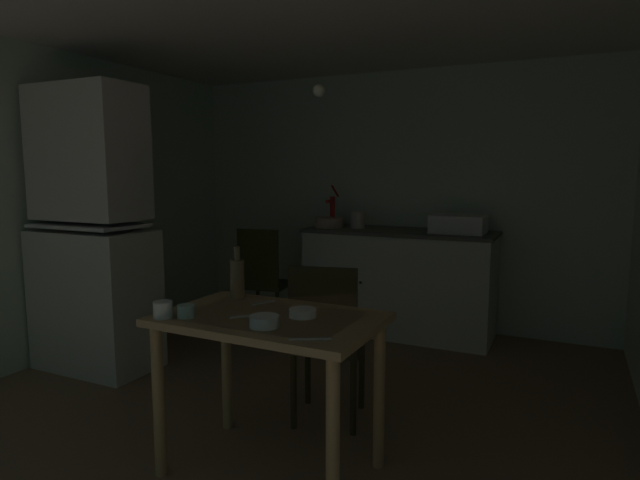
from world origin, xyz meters
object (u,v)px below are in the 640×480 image
sink_basin (458,224)px  serving_bowl_wide (264,321)px  chair_far_side (327,340)px  chair_by_counter (263,279)px  hutch_cabinet (93,239)px  mixing_bowl_counter (330,222)px  dining_table (270,341)px  mug_dark (163,310)px  hand_pump (332,208)px  glass_bottle (237,277)px

sink_basin → serving_bowl_wide: size_ratio=3.36×
chair_far_side → chair_by_counter: (-1.22, 1.31, -0.00)m
hutch_cabinet → serving_bowl_wide: bearing=-22.8°
hutch_cabinet → mixing_bowl_counter: hutch_cabinet is taller
dining_table → mug_dark: bearing=-150.2°
hand_pump → sink_basin: bearing=-2.2°
hutch_cabinet → mug_dark: size_ratio=23.27×
hutch_cabinet → dining_table: bearing=-19.2°
hand_pump → chair_far_side: bearing=-66.8°
hand_pump → chair_by_counter: hand_pump is taller
chair_far_side → dining_table: bearing=-94.2°
chair_by_counter → mug_dark: size_ratio=10.85×
chair_far_side → serving_bowl_wide: (0.03, -0.72, 0.30)m
sink_basin → mixing_bowl_counter: sink_basin is taller
dining_table → glass_bottle: size_ratio=3.81×
chair_far_side → mug_dark: size_ratio=10.67×
hand_pump → mug_dark: 2.75m
sink_basin → chair_far_side: bearing=-101.1°
chair_far_side → glass_bottle: bearing=-140.1°
serving_bowl_wide → glass_bottle: bearing=135.6°
sink_basin → mug_dark: 2.80m
mug_dark → dining_table: bearing=29.8°
serving_bowl_wide → hutch_cabinet: bearing=157.2°
hand_pump → serving_bowl_wide: size_ratio=2.98×
hand_pump → mixing_bowl_counter: hand_pump is taller
chair_far_side → glass_bottle: glass_bottle is taller
hutch_cabinet → glass_bottle: 1.59m
sink_basin → serving_bowl_wide: bearing=-97.3°
glass_bottle → mug_dark: bearing=-99.9°
glass_bottle → chair_by_counter: bearing=117.2°
hand_pump → mixing_bowl_counter: size_ratio=1.42×
sink_basin → mixing_bowl_counter: size_ratio=1.60×
hand_pump → chair_by_counter: (-0.40, -0.60, -0.60)m
hutch_cabinet → mug_dark: (1.45, -0.89, -0.14)m
mixing_bowl_counter → glass_bottle: bearing=-78.8°
sink_basin → hand_pump: hand_pump is taller
hutch_cabinet → mixing_bowl_counter: (1.11, 1.72, 0.02)m
serving_bowl_wide → glass_bottle: glass_bottle is taller
sink_basin → serving_bowl_wide: (-0.33, -2.59, -0.21)m
serving_bowl_wide → mug_dark: size_ratio=1.49×
hutch_cabinet → hand_pump: 2.13m
hand_pump → glass_bottle: 2.28m
hutch_cabinet → chair_by_counter: (0.69, 1.22, -0.46)m
hutch_cabinet → mixing_bowl_counter: bearing=57.3°
serving_bowl_wide → glass_bottle: 0.59m
serving_bowl_wide → sink_basin: bearing=82.7°
sink_basin → glass_bottle: 2.31m
chair_far_side → hand_pump: bearing=113.2°
mixing_bowl_counter → chair_by_counter: bearing=-129.5°
mixing_bowl_counter → mug_dark: bearing=-82.6°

